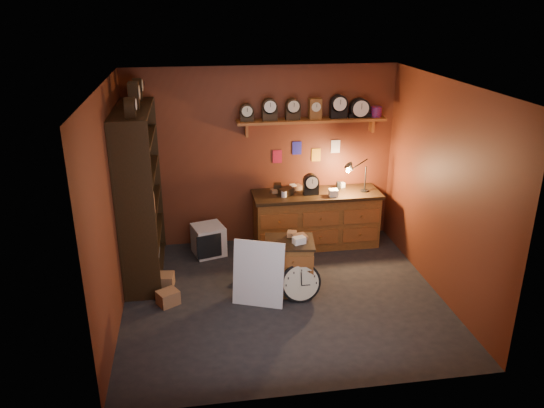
{
  "coord_description": "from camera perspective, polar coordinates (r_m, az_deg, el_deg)",
  "views": [
    {
      "loc": [
        -1.05,
        -5.82,
        3.58
      ],
      "look_at": [
        -0.09,
        0.35,
        1.15
      ],
      "focal_mm": 35.0,
      "sensor_mm": 36.0,
      "label": 1
    }
  ],
  "objects": [
    {
      "name": "workbench",
      "position": [
        8.13,
        4.76,
        -1.29
      ],
      "size": [
        1.93,
        0.66,
        1.36
      ],
      "color": "brown",
      "rests_on": "ground"
    },
    {
      "name": "white_panel",
      "position": [
        6.79,
        -1.44,
        -10.58
      ],
      "size": [
        0.66,
        0.4,
        0.84
      ],
      "primitive_type": "cube",
      "rotation": [
        -0.17,
        0.0,
        -0.38
      ],
      "color": "silver",
      "rests_on": "ground"
    },
    {
      "name": "floor",
      "position": [
        6.91,
        1.18,
        -9.95
      ],
      "size": [
        4.0,
        4.0,
        0.0
      ],
      "primitive_type": "plane",
      "color": "black",
      "rests_on": "ground"
    },
    {
      "name": "floor_box_b",
      "position": [
        7.25,
        -2.48,
        -7.85
      ],
      "size": [
        0.28,
        0.29,
        0.11
      ],
      "primitive_type": "cube",
      "rotation": [
        0.0,
        0.0,
        -0.57
      ],
      "color": "white",
      "rests_on": "ground"
    },
    {
      "name": "shelving_unit",
      "position": [
        7.22,
        -14.29,
        1.78
      ],
      "size": [
        0.47,
        1.6,
        2.58
      ],
      "color": "black",
      "rests_on": "ground"
    },
    {
      "name": "big_round_clock",
      "position": [
        6.73,
        3.1,
        -8.43
      ],
      "size": [
        0.51,
        0.17,
        0.51
      ],
      "color": "black",
      "rests_on": "ground"
    },
    {
      "name": "room_shell",
      "position": [
        6.31,
        1.53,
        4.1
      ],
      "size": [
        4.02,
        3.62,
        2.71
      ],
      "color": "#602A16",
      "rests_on": "ground"
    },
    {
      "name": "low_cabinet",
      "position": [
        6.88,
        1.87,
        -6.42
      ],
      "size": [
        0.69,
        0.6,
        0.8
      ],
      "rotation": [
        0.0,
        0.0,
        -0.14
      ],
      "color": "brown",
      "rests_on": "ground"
    },
    {
      "name": "floor_box_a",
      "position": [
        7.25,
        -11.63,
        -8.06
      ],
      "size": [
        0.31,
        0.27,
        0.17
      ],
      "primitive_type": "cube",
      "rotation": [
        0.0,
        0.0,
        -0.12
      ],
      "color": "#936440",
      "rests_on": "ground"
    },
    {
      "name": "mini_fridge",
      "position": [
        7.95,
        -6.84,
        -3.86
      ],
      "size": [
        0.53,
        0.55,
        0.45
      ],
      "rotation": [
        0.0,
        0.0,
        0.27
      ],
      "color": "silver",
      "rests_on": "ground"
    },
    {
      "name": "floor_box_c",
      "position": [
        6.84,
        -11.11,
        -9.86
      ],
      "size": [
        0.32,
        0.3,
        0.18
      ],
      "primitive_type": "cube",
      "rotation": [
        0.0,
        0.0,
        0.52
      ],
      "color": "#936440",
      "rests_on": "ground"
    }
  ]
}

